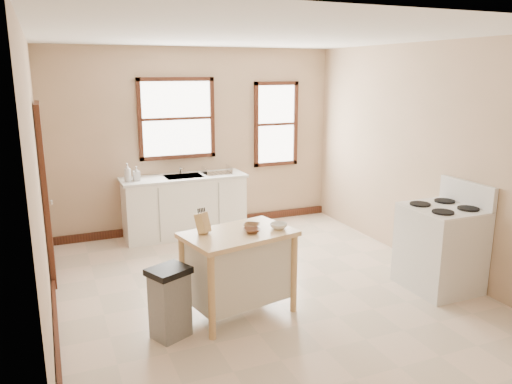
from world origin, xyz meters
The scene contains 23 objects.
floor centered at (0.00, 0.00, 0.00)m, with size 5.00×5.00×0.00m, color beige.
ceiling centered at (0.00, 0.00, 2.80)m, with size 5.00×5.00×0.00m, color white.
wall_back centered at (0.00, 2.50, 1.40)m, with size 4.50×0.04×2.80m, color tan.
wall_left centered at (-2.25, 0.00, 1.40)m, with size 0.04×5.00×2.80m, color tan.
wall_right centered at (2.25, 0.00, 1.40)m, with size 0.04×5.00×2.80m, color tan.
window_main centered at (-0.30, 2.48, 1.75)m, with size 1.17×0.06×1.22m, color #35180E, non-canonical shape.
window_side centered at (1.35, 2.48, 1.60)m, with size 0.77×0.06×1.37m, color #35180E, non-canonical shape.
door_left centered at (-2.21, 1.30, 1.05)m, with size 0.06×0.90×2.10m, color #35180E.
baseboard_back centered at (0.00, 2.47, 0.06)m, with size 4.50×0.04×0.12m, color #35180E.
baseboard_left centered at (-2.22, 0.00, 0.06)m, with size 0.04×5.00×0.12m, color #35180E.
sink_counter centered at (-0.30, 2.20, 0.46)m, with size 1.86×0.62×0.92m, color white, non-canonical shape.
faucet centered at (-0.30, 2.38, 1.03)m, with size 0.03×0.03×0.22m, color silver.
soap_bottle_a centered at (-1.12, 2.12, 1.05)m, with size 0.10×0.10×0.26m, color #B2B2B2.
soap_bottle_b centered at (-1.00, 2.15, 1.02)m, with size 0.09×0.09×0.21m, color #B2B2B2.
dish_rack centered at (0.21, 2.14, 0.97)m, with size 0.42×0.31×0.10m, color silver, non-canonical shape.
kitchen_island centered at (-0.46, -0.50, 0.44)m, with size 1.07×0.68×0.88m, color #F7C891, non-canonical shape.
knife_block centered at (-0.80, -0.40, 0.98)m, with size 0.10×0.10×0.20m, color #DBB173, non-canonical shape.
pepper_grinder centered at (-0.76, -0.38, 0.95)m, with size 0.04×0.04×0.15m, color #3C2210.
bowl_a centered at (-0.34, -0.57, 0.90)m, with size 0.17×0.17×0.04m, color brown.
bowl_b centered at (-0.28, -0.41, 0.90)m, with size 0.17×0.17×0.04m, color brown.
bowl_c centered at (-0.04, -0.55, 0.91)m, with size 0.18×0.18×0.06m, color silver.
trash_bin centered at (-1.22, -0.69, 0.34)m, with size 0.35×0.30×0.69m, color gray, non-canonical shape.
gas_stove centered at (1.88, -0.81, 0.62)m, with size 0.77×0.79×1.24m, color silver, non-canonical shape.
Camera 1 is at (-2.14, -4.94, 2.44)m, focal length 35.00 mm.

